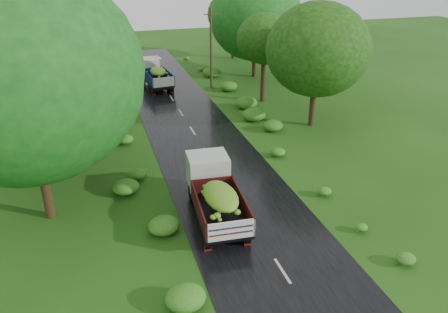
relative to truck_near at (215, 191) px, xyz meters
name	(u,v)px	position (x,y,z in m)	size (l,w,h in m)	color
ground	(282,271)	(1.51, -4.80, -1.41)	(120.00, 120.00, 0.00)	#1A450E
road	(242,209)	(1.51, 0.20, -1.40)	(6.50, 80.00, 0.02)	black
road_lines	(236,199)	(1.51, 1.20, -1.39)	(0.12, 69.60, 0.00)	#BFB78C
truck_near	(215,191)	(0.00, 0.00, 0.00)	(2.52, 6.07, 2.50)	black
truck_far	(155,73)	(0.76, 23.16, -0.05)	(2.52, 5.88, 2.41)	black
utility_pole	(211,48)	(5.76, 21.25, 2.34)	(1.28, 0.21, 7.29)	#382616
trees_left	(37,34)	(-8.26, 15.42, 5.30)	(7.41, 32.51, 10.07)	black
trees_right	(264,27)	(10.67, 20.68, 4.10)	(5.93, 26.32, 7.79)	black
shrubs	(199,137)	(1.51, 9.20, -1.06)	(11.90, 44.00, 0.70)	#236718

